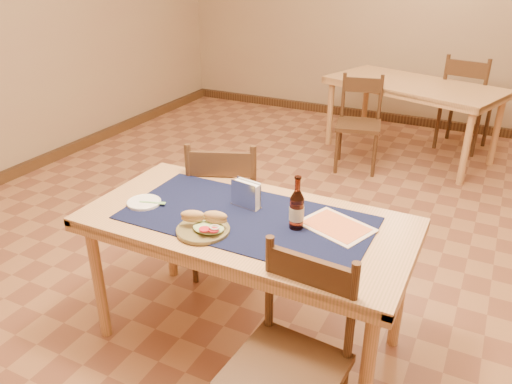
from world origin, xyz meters
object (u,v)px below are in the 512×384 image
at_px(chair_main_far, 226,205).
at_px(napkin_holder, 246,195).
at_px(back_table, 413,91).
at_px(beer_bottle, 297,209).
at_px(chair_main_near, 290,361).
at_px(sandwich_plate, 204,226).
at_px(main_table, 247,233).

distance_m(chair_main_far, napkin_holder, 0.64).
relative_size(back_table, beer_bottle, 7.09).
height_order(chair_main_near, napkin_holder, chair_main_near).
relative_size(beer_bottle, napkin_holder, 1.57).
bearing_deg(napkin_holder, sandwich_plate, -100.08).
relative_size(main_table, chair_main_near, 1.76).
bearing_deg(chair_main_near, chair_main_far, 130.60).
relative_size(back_table, sandwich_plate, 7.37).
distance_m(chair_main_near, napkin_holder, 0.87).
xyz_separation_m(main_table, chair_main_far, (-0.42, 0.52, -0.18)).
bearing_deg(sandwich_plate, chair_main_near, -27.89).
xyz_separation_m(main_table, sandwich_plate, (-0.11, -0.20, 0.11)).
bearing_deg(main_table, beer_bottle, 3.94).
relative_size(main_table, beer_bottle, 6.15).
relative_size(chair_main_near, napkin_holder, 5.47).
height_order(beer_bottle, napkin_holder, beer_bottle).
bearing_deg(chair_main_far, back_table, 77.26).
distance_m(chair_main_far, chair_main_near, 1.34).
xyz_separation_m(back_table, beer_bottle, (0.06, -3.21, 0.18)).
xyz_separation_m(chair_main_far, napkin_holder, (0.36, -0.41, 0.33)).
distance_m(chair_main_far, sandwich_plate, 0.84).
bearing_deg(beer_bottle, chair_main_far, 143.41).
height_order(back_table, sandwich_plate, sandwich_plate).
height_order(chair_main_near, beer_bottle, beer_bottle).
distance_m(back_table, chair_main_far, 2.78).
bearing_deg(chair_main_near, napkin_holder, 130.07).
distance_m(back_table, napkin_holder, 3.13).
bearing_deg(sandwich_plate, back_table, 84.95).
distance_m(main_table, beer_bottle, 0.31).
xyz_separation_m(beer_bottle, napkin_holder, (-0.31, 0.09, -0.03)).
distance_m(main_table, sandwich_plate, 0.26).
xyz_separation_m(chair_main_far, beer_bottle, (0.67, -0.50, 0.36)).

